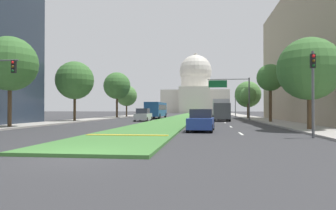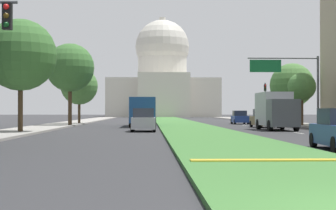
{
  "view_description": "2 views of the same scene",
  "coord_description": "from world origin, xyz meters",
  "px_view_note": "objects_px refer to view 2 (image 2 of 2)",
  "views": [
    {
      "loc": [
        4.72,
        -10.52,
        1.73
      ],
      "look_at": [
        -2.66,
        50.26,
        2.54
      ],
      "focal_mm": 33.22,
      "sensor_mm": 36.0,
      "label": 1
    },
    {
      "loc": [
        -3.72,
        -7.15,
        1.61
      ],
      "look_at": [
        -1.87,
        42.84,
        2.2
      ],
      "focal_mm": 54.59,
      "sensor_mm": 36.0,
      "label": 2
    }
  ],
  "objects_px": {
    "traffic_light_far_right": "(265,98)",
    "sedan_far_horizon": "(240,118)",
    "sedan_midblock": "(144,121)",
    "sedan_distant": "(264,119)",
    "city_bus": "(143,110)",
    "box_truck_delivery": "(276,110)",
    "street_tree_left_far": "(70,68)",
    "capitol_building": "(162,82)",
    "street_tree_left_mid": "(21,55)",
    "overhead_guide_sign": "(291,76)",
    "street_tree_right_distant": "(292,85)",
    "street_tree_left_distant": "(79,86)",
    "street_tree_right_far": "(302,87)"
  },
  "relations": [
    {
      "from": "street_tree_left_mid",
      "to": "box_truck_delivery",
      "type": "distance_m",
      "value": 21.07
    },
    {
      "from": "box_truck_delivery",
      "to": "street_tree_right_far",
      "type": "bearing_deg",
      "value": 62.2
    },
    {
      "from": "capitol_building",
      "to": "street_tree_right_distant",
      "type": "xyz_separation_m",
      "value": [
        12.99,
        -84.58,
        -5.27
      ]
    },
    {
      "from": "capitol_building",
      "to": "sedan_midblock",
      "type": "relative_size",
      "value": 6.86
    },
    {
      "from": "street_tree_left_mid",
      "to": "street_tree_left_far",
      "type": "relative_size",
      "value": 0.94
    },
    {
      "from": "capitol_building",
      "to": "city_bus",
      "type": "bearing_deg",
      "value": -92.77
    },
    {
      "from": "street_tree_right_distant",
      "to": "box_truck_delivery",
      "type": "height_order",
      "value": "street_tree_right_distant"
    },
    {
      "from": "overhead_guide_sign",
      "to": "sedan_midblock",
      "type": "distance_m",
      "value": 14.27
    },
    {
      "from": "overhead_guide_sign",
      "to": "street_tree_left_distant",
      "type": "xyz_separation_m",
      "value": [
        -21.0,
        16.96,
        -0.08
      ]
    },
    {
      "from": "sedan_far_horizon",
      "to": "city_bus",
      "type": "bearing_deg",
      "value": -141.75
    },
    {
      "from": "street_tree_right_distant",
      "to": "street_tree_left_mid",
      "type": "bearing_deg",
      "value": -139.57
    },
    {
      "from": "box_truck_delivery",
      "to": "city_bus",
      "type": "height_order",
      "value": "box_truck_delivery"
    },
    {
      "from": "street_tree_left_distant",
      "to": "city_bus",
      "type": "bearing_deg",
      "value": -46.8
    },
    {
      "from": "sedan_far_horizon",
      "to": "sedan_distant",
      "type": "bearing_deg",
      "value": -89.74
    },
    {
      "from": "street_tree_right_far",
      "to": "sedan_midblock",
      "type": "relative_size",
      "value": 1.28
    },
    {
      "from": "street_tree_left_far",
      "to": "box_truck_delivery",
      "type": "distance_m",
      "value": 22.75
    },
    {
      "from": "overhead_guide_sign",
      "to": "street_tree_right_distant",
      "type": "xyz_separation_m",
      "value": [
        4.13,
        14.37,
        -0.05
      ]
    },
    {
      "from": "street_tree_left_mid",
      "to": "street_tree_right_distant",
      "type": "height_order",
      "value": "street_tree_left_mid"
    },
    {
      "from": "street_tree_left_distant",
      "to": "city_bus",
      "type": "height_order",
      "value": "street_tree_left_distant"
    },
    {
      "from": "overhead_guide_sign",
      "to": "sedan_far_horizon",
      "type": "distance_m",
      "value": 18.49
    },
    {
      "from": "street_tree_left_far",
      "to": "sedan_far_horizon",
      "type": "xyz_separation_m",
      "value": [
        19.58,
        8.54,
        -5.4
      ]
    },
    {
      "from": "street_tree_left_distant",
      "to": "box_truck_delivery",
      "type": "relative_size",
      "value": 1.07
    },
    {
      "from": "capitol_building",
      "to": "city_bus",
      "type": "distance_m",
      "value": 90.74
    },
    {
      "from": "street_tree_left_mid",
      "to": "sedan_midblock",
      "type": "xyz_separation_m",
      "value": [
        8.8,
        3.37,
        -4.78
      ]
    },
    {
      "from": "sedan_distant",
      "to": "city_bus",
      "type": "xyz_separation_m",
      "value": [
        -11.91,
        3.85,
        0.93
      ]
    },
    {
      "from": "street_tree_left_far",
      "to": "city_bus",
      "type": "distance_m",
      "value": 8.93
    },
    {
      "from": "traffic_light_far_right",
      "to": "sedan_midblock",
      "type": "relative_size",
      "value": 1.18
    },
    {
      "from": "street_tree_left_far",
      "to": "sedan_midblock",
      "type": "bearing_deg",
      "value": -60.26
    },
    {
      "from": "traffic_light_far_right",
      "to": "sedan_far_horizon",
      "type": "height_order",
      "value": "traffic_light_far_right"
    },
    {
      "from": "overhead_guide_sign",
      "to": "street_tree_left_mid",
      "type": "distance_m",
      "value": 23.18
    },
    {
      "from": "sedan_midblock",
      "to": "box_truck_delivery",
      "type": "height_order",
      "value": "box_truck_delivery"
    },
    {
      "from": "city_bus",
      "to": "sedan_distant",
      "type": "bearing_deg",
      "value": -17.91
    },
    {
      "from": "sedan_far_horizon",
      "to": "traffic_light_far_right",
      "type": "bearing_deg",
      "value": 26.13
    },
    {
      "from": "capitol_building",
      "to": "street_tree_right_far",
      "type": "xyz_separation_m",
      "value": [
        12.15,
        -91.22,
        -5.79
      ]
    },
    {
      "from": "traffic_light_far_right",
      "to": "city_bus",
      "type": "height_order",
      "value": "traffic_light_far_right"
    },
    {
      "from": "street_tree_right_far",
      "to": "street_tree_left_far",
      "type": "bearing_deg",
      "value": 175.87
    },
    {
      "from": "street_tree_left_far",
      "to": "sedan_far_horizon",
      "type": "distance_m",
      "value": 22.03
    },
    {
      "from": "capitol_building",
      "to": "overhead_guide_sign",
      "type": "relative_size",
      "value": 4.64
    },
    {
      "from": "overhead_guide_sign",
      "to": "street_tree_left_far",
      "type": "bearing_deg",
      "value": 155.65
    },
    {
      "from": "box_truck_delivery",
      "to": "sedan_midblock",
      "type": "bearing_deg",
      "value": -168.54
    },
    {
      "from": "street_tree_left_distant",
      "to": "box_truck_delivery",
      "type": "bearing_deg",
      "value": -45.0
    },
    {
      "from": "sedan_distant",
      "to": "city_bus",
      "type": "height_order",
      "value": "city_bus"
    },
    {
      "from": "capitol_building",
      "to": "sedan_distant",
      "type": "height_order",
      "value": "capitol_building"
    },
    {
      "from": "street_tree_left_distant",
      "to": "box_truck_delivery",
      "type": "height_order",
      "value": "street_tree_left_distant"
    },
    {
      "from": "street_tree_left_mid",
      "to": "sedan_distant",
      "type": "distance_m",
      "value": 24.54
    },
    {
      "from": "sedan_far_horizon",
      "to": "box_truck_delivery",
      "type": "distance_m",
      "value": 20.18
    },
    {
      "from": "box_truck_delivery",
      "to": "street_tree_left_far",
      "type": "bearing_deg",
      "value": 148.62
    },
    {
      "from": "street_tree_right_far",
      "to": "sedan_distant",
      "type": "xyz_separation_m",
      "value": [
        -4.6,
        -2.9,
        -3.27
      ]
    },
    {
      "from": "sedan_midblock",
      "to": "city_bus",
      "type": "relative_size",
      "value": 0.4
    },
    {
      "from": "capitol_building",
      "to": "box_truck_delivery",
      "type": "bearing_deg",
      "value": -86.07
    }
  ]
}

